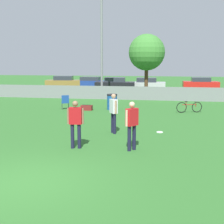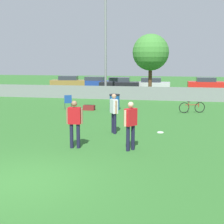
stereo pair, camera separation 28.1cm
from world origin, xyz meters
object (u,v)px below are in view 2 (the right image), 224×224
Objects in this scene: trash_bin at (115,102)px; frisbee_disc at (160,132)px; folding_chair_sideline at (68,101)px; bicycle_sideline at (192,107)px; parked_car_blue at (96,82)px; player_receiver_white at (114,110)px; gear_bag_sideline at (89,108)px; parked_car_red at (206,83)px; light_pole at (105,36)px; parked_car_dark at (119,84)px; player_defender_red at (75,121)px; player_thrower_red at (131,122)px; tree_near_pole at (151,53)px; parked_car_silver at (151,84)px; parked_car_tan at (68,82)px.

frisbee_disc is at bearing -61.90° from trash_bin.
folding_chair_sideline reaches higher than bicycle_sideline.
frisbee_disc is 0.19× the size of bicycle_sideline.
parked_car_blue reaches higher than trash_bin.
gear_bag_sideline is (-2.84, 6.09, -0.85)m from player_receiver_white.
parked_car_red is (2.28, 17.28, 0.32)m from bicycle_sideline.
light_pole is 12.67× the size of gear_bag_sideline.
light_pole is 9.42m from gear_bag_sideline.
light_pole reaches higher than trash_bin.
light_pole is 5.81× the size of bicycle_sideline.
parked_car_dark is at bearing 105.24° from frisbee_disc.
frisbee_disc is 7.38m from gear_bag_sideline.
player_defender_red reaches higher than parked_car_blue.
player_thrower_red is (4.62, -16.44, -4.30)m from light_pole.
frisbee_disc is 24.72m from parked_car_blue.
tree_near_pole is at bearing 92.37° from bicycle_sideline.
tree_near_pole is 17.46m from player_defender_red.
player_receiver_white is 24.31m from parked_car_red.
player_receiver_white reaches higher than gear_bag_sideline.
parked_car_blue is at bearing -103.30° from folding_chair_sideline.
light_pole is 4.18m from tree_near_pole.
tree_near_pole is at bearing 9.26° from light_pole.
tree_near_pole reaches higher than parked_car_red.
gear_bag_sideline is at bearing -73.92° from parked_car_blue.
tree_near_pole is 3.17× the size of player_thrower_red.
gear_bag_sideline is 0.16× the size of parked_car_blue.
parked_car_blue is at bearing 129.18° from tree_near_pole.
folding_chair_sideline is 16.00m from parked_car_silver.
parked_car_silver is (-3.71, 15.35, 0.32)m from bicycle_sideline.
bicycle_sideline is (1.60, 5.80, 0.33)m from frisbee_disc.
parked_car_dark is (0.82, 14.39, 0.17)m from folding_chair_sideline.
player_defender_red and player_thrower_red have the same top height.
parked_car_dark reaches higher than bicycle_sideline.
trash_bin is at bearing 118.10° from frisbee_disc.
player_receiver_white is at bearing 102.66° from folding_chair_sideline.
parked_car_silver is (3.37, 1.05, -0.03)m from parked_car_dark.
trash_bin is 17.85m from parked_car_blue.
tree_near_pole is at bearing -62.56° from parked_car_dark.
parked_car_blue is 1.02× the size of parked_car_dark.
folding_chair_sideline is at bearing -176.78° from player_receiver_white.
player_receiver_white reaches higher than parked_car_silver.
player_receiver_white is 6.78m from gear_bag_sideline.
tree_near_pole is 18.84× the size of frisbee_disc.
light_pole reaches higher than player_defender_red.
parked_car_dark reaches higher than parked_car_silver.
player_defender_red is 27.52m from parked_car_tan.
tree_near_pole is at bearing 78.53° from trash_bin.
frisbee_disc is at bearing 20.75° from player_thrower_red.
parked_car_tan is at bearing 172.42° from player_receiver_white.
player_defender_red is 10.01m from bicycle_sideline.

